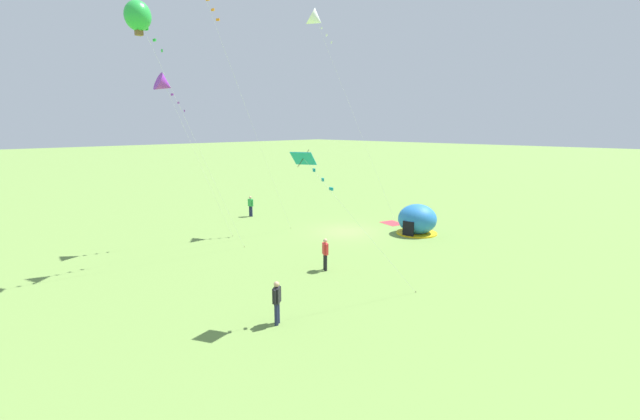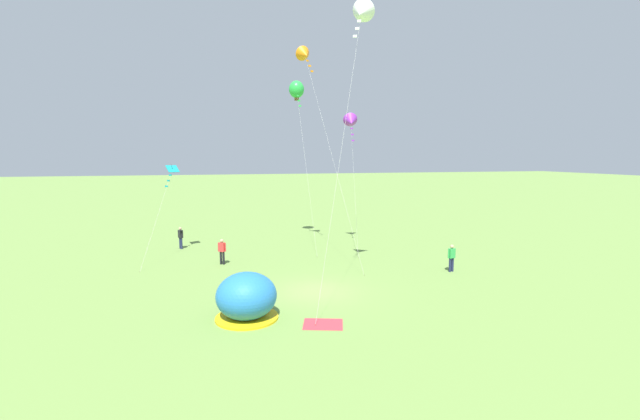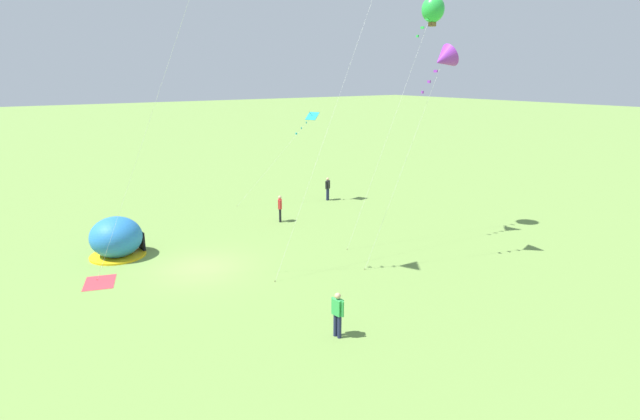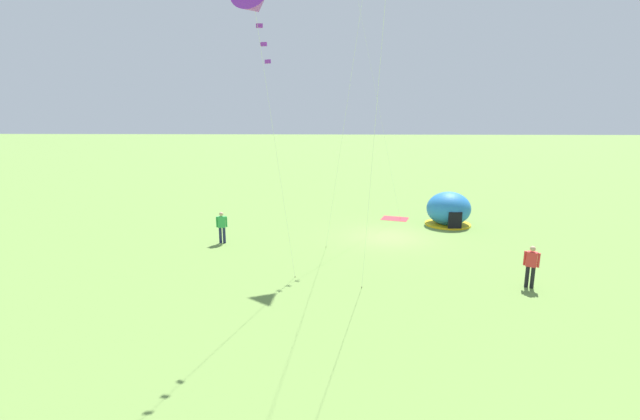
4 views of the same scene
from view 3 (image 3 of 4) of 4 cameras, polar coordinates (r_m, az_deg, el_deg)
ground_plane at (r=25.34m, az=-13.50°, el=-6.43°), size 300.00×300.00×0.00m
popup_tent at (r=27.91m, az=-22.25°, el=-2.97°), size 2.81×2.81×2.10m
picnic_blanket at (r=25.09m, az=-23.88°, el=-7.58°), size 2.01×1.75×0.01m
person_watching_sky at (r=31.98m, az=-4.60°, el=0.32°), size 0.52×0.40×1.72m
person_near_tent at (r=37.42m, az=0.89°, el=2.59°), size 0.41×0.51×1.72m
person_with_toddler at (r=18.20m, az=2.02°, el=-11.62°), size 0.58×0.30×1.72m
kite_purple at (r=24.90m, az=13.92°, el=16.40°), size 1.34×4.59×10.56m
kite_green at (r=29.74m, az=12.79°, el=21.45°), size 1.23×6.42×13.27m
kite_teal at (r=36.17m, az=-1.27°, el=10.27°), size 2.36×5.80×6.62m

